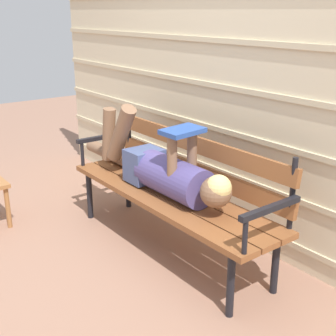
% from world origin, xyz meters
% --- Properties ---
extents(ground_plane, '(12.00, 12.00, 0.00)m').
position_xyz_m(ground_plane, '(0.00, 0.00, 0.00)').
color(ground_plane, '#936B56').
extents(house_siding, '(4.69, 0.08, 2.16)m').
position_xyz_m(house_siding, '(0.00, 0.61, 1.08)').
color(house_siding, beige).
rests_on(house_siding, ground).
extents(park_bench, '(1.80, 0.48, 0.84)m').
position_xyz_m(park_bench, '(-0.00, 0.13, 0.47)').
color(park_bench, brown).
rests_on(park_bench, ground).
extents(reclining_person, '(1.74, 0.26, 0.55)m').
position_xyz_m(reclining_person, '(-0.08, 0.06, 0.58)').
color(reclining_person, '#514784').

